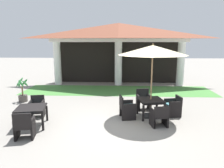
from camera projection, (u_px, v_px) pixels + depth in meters
The scene contains 13 objects.
ground_plane at pixel (115, 125), 7.56m from camera, with size 60.00×60.00×0.00m, color gray.
background_pavilion at pixel (119, 37), 14.00m from camera, with size 9.63×3.08×4.15m.
lawn_strip at pixel (118, 90), 12.84m from camera, with size 11.43×2.76×0.01m, color #47843D.
patio_table_near_foreground at pixel (151, 102), 8.29m from camera, with size 1.06×1.06×0.73m.
patio_umbrella_near_foreground at pixel (153, 51), 7.88m from camera, with size 2.60×2.60×2.90m.
patio_chair_near_foreground_west at pixel (127, 108), 8.20m from camera, with size 0.66×0.70×0.89m.
patio_chair_near_foreground_east at pixel (173, 106), 8.47m from camera, with size 0.64×0.65×0.81m.
patio_chair_near_foreground_south at pixel (159, 116), 7.40m from camera, with size 0.64×0.62×0.80m.
patio_chair_near_foreground_north at pixel (143, 100), 9.27m from camera, with size 0.67×0.59×0.90m.
patio_table_mid_left at pixel (31, 110), 7.39m from camera, with size 1.15×1.15×0.70m.
patio_chair_mid_left_north at pixel (37, 107), 8.39m from camera, with size 0.64×0.61×0.83m.
patio_chair_mid_left_south at pixel (24, 126), 6.47m from camera, with size 0.64×0.61×0.88m.
potted_palm_left_edge at pixel (23, 94), 10.45m from camera, with size 0.61×0.57×1.22m.
Camera 1 is at (0.20, -7.10, 3.00)m, focal length 33.51 mm.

